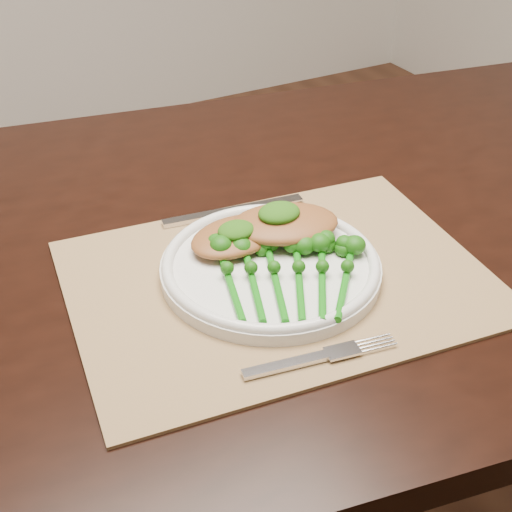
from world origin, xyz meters
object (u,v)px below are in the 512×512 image
dinner_plate (271,265)px  chicken_fillet_left (235,236)px  placemat (278,280)px  dining_table (244,419)px  broccolini_bundle (288,284)px

dinner_plate → chicken_fillet_left: (-0.02, 0.06, 0.02)m
placemat → dinner_plate: bearing=114.2°
dining_table → dinner_plate: (-0.02, -0.11, 0.39)m
broccolini_bundle → dinner_plate: bearing=110.1°
dinner_plate → placemat: bearing=-72.4°
dining_table → chicken_fillet_left: 0.41m
dining_table → placemat: bearing=-86.5°
chicken_fillet_left → broccolini_bundle: chicken_fillet_left is taller
placemat → chicken_fillet_left: (-0.02, 0.07, 0.03)m
placemat → broccolini_bundle: 0.05m
dinner_plate → broccolini_bundle: 0.05m
dinner_plate → chicken_fillet_left: 0.06m
dinner_plate → broccolini_bundle: broccolini_bundle is taller
dining_table → broccolini_bundle: bearing=-88.4°
placemat → broccolini_bundle: size_ratio=2.22×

